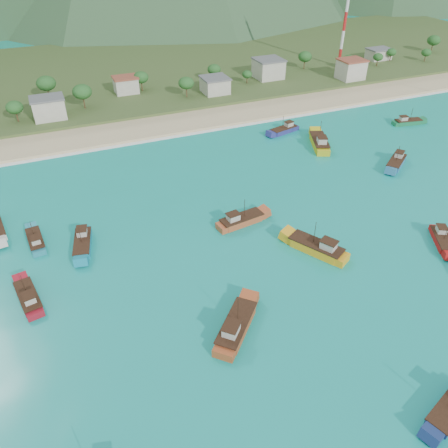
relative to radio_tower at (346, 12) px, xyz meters
name	(u,v)px	position (x,y,z in m)	size (l,w,h in m)	color
ground	(301,282)	(-82.89, -108.00, -22.65)	(600.00, 600.00, 0.00)	#0C8E83
beach	(171,124)	(-82.89, -29.00, -22.65)	(400.00, 18.00, 1.20)	beige
land	(129,72)	(-82.89, 32.00, -22.65)	(400.00, 110.00, 2.40)	#385123
surf_line	(181,135)	(-82.89, -38.50, -22.65)	(400.00, 2.50, 0.08)	white
village	(177,85)	(-73.56, -7.03, -18.02)	(208.08, 26.16, 6.89)	beige
vegetation	(133,87)	(-88.96, -4.62, -17.51)	(274.34, 26.06, 8.53)	#235623
radio_tower	(346,12)	(0.00, 0.00, 0.00)	(1.20, 1.20, 42.09)	red
boat_5	(317,248)	(-75.63, -101.81, -21.75)	(9.00, 12.23, 7.11)	gold
boat_7	(284,130)	(-53.29, -48.65, -21.98)	(10.31, 5.27, 5.84)	navy
boat_8	(319,143)	(-48.81, -61.10, -21.66)	(8.37, 13.29, 7.57)	gold
boat_11	(36,241)	(-126.16, -77.82, -22.07)	(3.54, 9.19, 5.30)	teal
boat_12	(236,327)	(-98.37, -113.96, -21.78)	(10.60, 10.84, 6.92)	#9D4521
boat_13	(29,298)	(-128.23, -94.32, -22.00)	(4.64, 10.03, 5.71)	maroon
boat_17	(396,163)	(-36.51, -78.82, -21.91)	(10.31, 8.61, 6.19)	teal
boat_18	(407,122)	(-14.27, -58.10, -22.03)	(9.76, 4.41, 5.56)	#147042
boat_21	(241,221)	(-85.36, -87.37, -21.89)	(11.05, 4.68, 6.32)	#AD502B
boat_23	(442,240)	(-50.82, -108.99, -22.05)	(6.85, 9.36, 5.44)	#B81413
boat_25	(83,244)	(-117.57, -82.37, -21.94)	(4.90, 10.59, 6.03)	#1081A0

